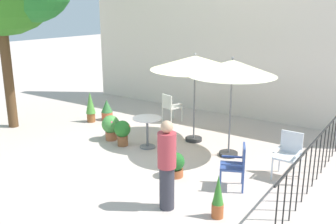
{
  "coord_description": "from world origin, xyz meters",
  "views": [
    {
      "loc": [
        4.92,
        -7.14,
        3.4
      ],
      "look_at": [
        0.0,
        0.11,
        0.94
      ],
      "focal_mm": 40.25,
      "sensor_mm": 36.0,
      "label": 1
    }
  ],
  "objects_px": {
    "potted_plant_4": "(175,164)",
    "potted_plant_5": "(218,197)",
    "standing_person": "(167,165)",
    "potted_plant_1": "(122,131)",
    "patio_umbrella_0": "(232,69)",
    "potted_plant_3": "(107,110)",
    "cafe_table_0": "(147,127)",
    "potted_plant_2": "(111,126)",
    "patio_chair_0": "(289,152)",
    "patio_chair_1": "(237,163)",
    "potted_plant_0": "(90,106)",
    "patio_umbrella_1": "(195,63)",
    "patio_chair_2": "(170,106)"
  },
  "relations": [
    {
      "from": "potted_plant_4",
      "to": "potted_plant_5",
      "type": "xyz_separation_m",
      "value": [
        1.44,
        -0.93,
        0.1
      ]
    },
    {
      "from": "potted_plant_4",
      "to": "standing_person",
      "type": "bearing_deg",
      "value": -63.42
    },
    {
      "from": "potted_plant_1",
      "to": "standing_person",
      "type": "xyz_separation_m",
      "value": [
        2.67,
        -1.92,
        0.44
      ]
    },
    {
      "from": "patio_umbrella_0",
      "to": "potted_plant_3",
      "type": "distance_m",
      "value": 4.75
    },
    {
      "from": "cafe_table_0",
      "to": "potted_plant_2",
      "type": "height_order",
      "value": "cafe_table_0"
    },
    {
      "from": "patio_chair_0",
      "to": "potted_plant_5",
      "type": "xyz_separation_m",
      "value": [
        -0.48,
        -2.22,
        -0.17
      ]
    },
    {
      "from": "patio_chair_1",
      "to": "potted_plant_5",
      "type": "distance_m",
      "value": 1.17
    },
    {
      "from": "potted_plant_1",
      "to": "potted_plant_2",
      "type": "bearing_deg",
      "value": 163.32
    },
    {
      "from": "patio_chair_0",
      "to": "potted_plant_1",
      "type": "relative_size",
      "value": 1.44
    },
    {
      "from": "potted_plant_0",
      "to": "potted_plant_1",
      "type": "distance_m",
      "value": 2.37
    },
    {
      "from": "potted_plant_1",
      "to": "patio_umbrella_1",
      "type": "bearing_deg",
      "value": 45.25
    },
    {
      "from": "patio_chair_1",
      "to": "potted_plant_1",
      "type": "bearing_deg",
      "value": 170.77
    },
    {
      "from": "potted_plant_3",
      "to": "potted_plant_4",
      "type": "relative_size",
      "value": 1.23
    },
    {
      "from": "patio_chair_0",
      "to": "patio_chair_2",
      "type": "bearing_deg",
      "value": 155.86
    },
    {
      "from": "potted_plant_4",
      "to": "cafe_table_0",
      "type": "bearing_deg",
      "value": 145.75
    },
    {
      "from": "potted_plant_4",
      "to": "potted_plant_5",
      "type": "height_order",
      "value": "potted_plant_5"
    },
    {
      "from": "patio_chair_0",
      "to": "potted_plant_2",
      "type": "distance_m",
      "value": 4.56
    },
    {
      "from": "potted_plant_3",
      "to": "potted_plant_2",
      "type": "bearing_deg",
      "value": -43.62
    },
    {
      "from": "potted_plant_2",
      "to": "potted_plant_4",
      "type": "height_order",
      "value": "potted_plant_2"
    },
    {
      "from": "potted_plant_2",
      "to": "potted_plant_3",
      "type": "height_order",
      "value": "potted_plant_2"
    },
    {
      "from": "potted_plant_1",
      "to": "potted_plant_5",
      "type": "distance_m",
      "value": 3.92
    },
    {
      "from": "cafe_table_0",
      "to": "patio_chair_2",
      "type": "distance_m",
      "value": 2.27
    },
    {
      "from": "potted_plant_3",
      "to": "standing_person",
      "type": "height_order",
      "value": "standing_person"
    },
    {
      "from": "patio_umbrella_0",
      "to": "potted_plant_3",
      "type": "relative_size",
      "value": 3.63
    },
    {
      "from": "potted_plant_1",
      "to": "potted_plant_2",
      "type": "relative_size",
      "value": 0.98
    },
    {
      "from": "patio_chair_2",
      "to": "potted_plant_1",
      "type": "relative_size",
      "value": 1.32
    },
    {
      "from": "potted_plant_5",
      "to": "patio_chair_0",
      "type": "bearing_deg",
      "value": 77.86
    },
    {
      "from": "patio_umbrella_1",
      "to": "patio_chair_0",
      "type": "distance_m",
      "value": 3.19
    },
    {
      "from": "potted_plant_4",
      "to": "patio_chair_2",
      "type": "bearing_deg",
      "value": 125.35
    },
    {
      "from": "potted_plant_0",
      "to": "standing_person",
      "type": "bearing_deg",
      "value": -31.37
    },
    {
      "from": "patio_umbrella_0",
      "to": "patio_chair_0",
      "type": "distance_m",
      "value": 2.17
    },
    {
      "from": "patio_umbrella_0",
      "to": "patio_umbrella_1",
      "type": "distance_m",
      "value": 1.27
    },
    {
      "from": "patio_chair_0",
      "to": "patio_umbrella_0",
      "type": "bearing_deg",
      "value": 166.19
    },
    {
      "from": "potted_plant_0",
      "to": "potted_plant_4",
      "type": "height_order",
      "value": "potted_plant_0"
    },
    {
      "from": "patio_chair_0",
      "to": "potted_plant_4",
      "type": "bearing_deg",
      "value": -146.08
    },
    {
      "from": "potted_plant_3",
      "to": "patio_umbrella_1",
      "type": "bearing_deg",
      "value": -2.15
    },
    {
      "from": "cafe_table_0",
      "to": "potted_plant_3",
      "type": "xyz_separation_m",
      "value": [
        -2.48,
        1.19,
        -0.21
      ]
    },
    {
      "from": "patio_chair_0",
      "to": "potted_plant_5",
      "type": "relative_size",
      "value": 1.23
    },
    {
      "from": "patio_chair_0",
      "to": "patio_chair_1",
      "type": "relative_size",
      "value": 1.07
    },
    {
      "from": "patio_chair_2",
      "to": "patio_umbrella_0",
      "type": "bearing_deg",
      "value": -29.35
    },
    {
      "from": "potted_plant_3",
      "to": "potted_plant_5",
      "type": "height_order",
      "value": "potted_plant_5"
    },
    {
      "from": "standing_person",
      "to": "potted_plant_2",
      "type": "bearing_deg",
      "value": 147.0
    },
    {
      "from": "patio_chair_0",
      "to": "potted_plant_4",
      "type": "distance_m",
      "value": 2.33
    },
    {
      "from": "potted_plant_0",
      "to": "potted_plant_1",
      "type": "relative_size",
      "value": 1.44
    },
    {
      "from": "potted_plant_0",
      "to": "potted_plant_4",
      "type": "bearing_deg",
      "value": -22.8
    },
    {
      "from": "potted_plant_0",
      "to": "potted_plant_2",
      "type": "xyz_separation_m",
      "value": [
        1.61,
        -0.86,
        -0.12
      ]
    },
    {
      "from": "patio_umbrella_1",
      "to": "potted_plant_3",
      "type": "relative_size",
      "value": 3.57
    },
    {
      "from": "potted_plant_0",
      "to": "patio_chair_2",
      "type": "bearing_deg",
      "value": 34.71
    },
    {
      "from": "potted_plant_2",
      "to": "potted_plant_5",
      "type": "bearing_deg",
      "value": -24.49
    },
    {
      "from": "patio_chair_2",
      "to": "potted_plant_4",
      "type": "distance_m",
      "value": 3.88
    }
  ]
}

